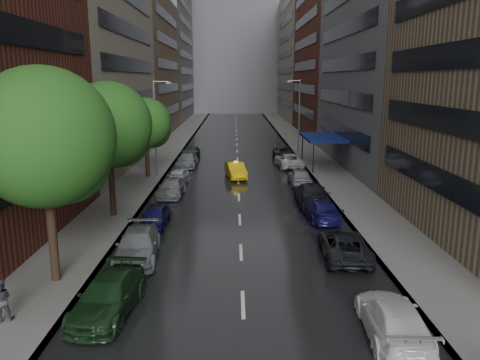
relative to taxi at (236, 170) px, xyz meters
name	(u,v)px	position (x,y,z in m)	size (l,w,h in m)	color
road	(237,147)	(0.23, 20.61, -0.73)	(14.00, 140.00, 0.01)	black
sidewalk_left	(172,146)	(-8.77, 20.61, -0.66)	(4.00, 140.00, 0.15)	gray
sidewalk_right	(302,146)	(9.23, 20.61, -0.66)	(4.00, 140.00, 0.15)	gray
buildings_left	(136,32)	(-14.77, 29.40, 15.26)	(8.00, 108.00, 38.00)	maroon
buildings_right	(340,38)	(15.23, 27.31, 14.30)	(8.05, 109.10, 36.00)	#937A5B
building_far	(236,53)	(0.23, 88.61, 15.27)	(40.00, 14.00, 32.00)	slate
tree_near	(44,138)	(-8.37, -23.13, 6.01)	(6.17, 6.17, 9.84)	#382619
tree_mid	(108,125)	(-8.37, -12.64, 5.50)	(5.72, 5.72, 9.11)	#382619
tree_far	(146,123)	(-8.37, 0.25, 4.42)	(4.73, 4.73, 7.54)	#382619
taxi	(236,170)	(0.00, 0.00, 0.00)	(1.55, 4.44, 1.46)	#DBB20B
parked_cars_left	(168,194)	(-5.17, -8.95, -0.02)	(2.56, 41.97, 1.50)	#163118
parked_cars_right	(307,189)	(5.63, -7.59, 0.00)	(2.93, 44.46, 1.61)	white
ped_black_umbrella	(0,290)	(-9.04, -26.84, 0.65)	(1.00, 0.98, 2.09)	#414146
street_lamp_left	(156,126)	(-7.49, 0.61, 4.16)	(1.74, 0.22, 9.00)	gray
street_lamp_right	(299,114)	(7.95, 15.61, 4.16)	(1.74, 0.22, 9.00)	gray
awning	(323,138)	(9.21, 5.61, 2.40)	(4.00, 8.00, 3.12)	navy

